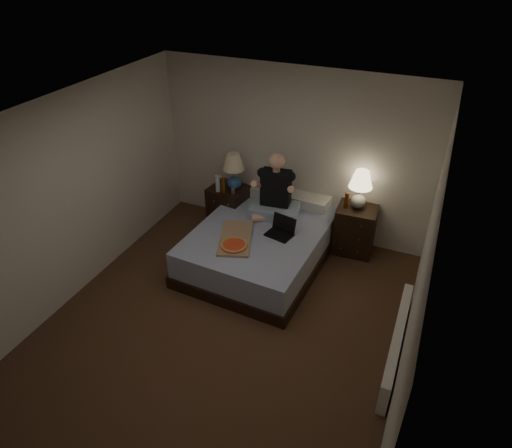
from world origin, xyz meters
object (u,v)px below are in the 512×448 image
at_px(soda_can, 233,190).
at_px(beer_bottle_left, 224,185).
at_px(nightstand_right, 355,229).
at_px(nightstand_left, 229,208).
at_px(radiator, 396,343).
at_px(laptop, 279,228).
at_px(bed, 261,244).
at_px(beer_bottle_right, 347,200).
at_px(lamp_left, 234,172).
at_px(water_bottle, 218,184).
at_px(person, 275,186).
at_px(lamp_right, 360,190).
at_px(pizza_box, 234,246).

distance_m(soda_can, beer_bottle_left, 0.16).
bearing_deg(beer_bottle_left, nightstand_right, 9.45).
height_order(nightstand_left, radiator, nightstand_left).
bearing_deg(nightstand_right, laptop, -138.17).
height_order(bed, beer_bottle_right, beer_bottle_right).
xyz_separation_m(lamp_left, water_bottle, (-0.18, -0.17, -0.15)).
relative_size(water_bottle, beer_bottle_left, 1.09).
height_order(beer_bottle_right, person, person).
height_order(bed, nightstand_right, nightstand_right).
distance_m(nightstand_right, water_bottle, 2.09).
bearing_deg(beer_bottle_right, radiator, -59.22).
bearing_deg(bed, beer_bottle_left, 154.26).
relative_size(nightstand_left, lamp_right, 1.26).
xyz_separation_m(nightstand_right, pizza_box, (-1.27, -1.33, 0.23)).
distance_m(laptop, radiator, 2.03).
xyz_separation_m(nightstand_right, beer_bottle_right, (-0.16, -0.05, 0.47)).
relative_size(nightstand_left, radiator, 0.44).
height_order(soda_can, pizza_box, soda_can).
bearing_deg(person, radiator, -42.16).
bearing_deg(pizza_box, radiator, -31.29).
bearing_deg(person, lamp_left, 156.61).
relative_size(lamp_left, lamp_right, 1.00).
height_order(water_bottle, beer_bottle_left, water_bottle).
distance_m(pizza_box, radiator, 2.23).
distance_m(beer_bottle_right, radiator, 2.12).
xyz_separation_m(lamp_right, person, (-1.08, -0.39, 0.02)).
height_order(bed, beer_bottle_left, beer_bottle_left).
bearing_deg(lamp_left, beer_bottle_left, -120.36).
distance_m(nightstand_left, beer_bottle_left, 0.49).
bearing_deg(lamp_right, beer_bottle_right, -157.24).
relative_size(lamp_left, person, 0.60).
bearing_deg(radiator, lamp_right, 116.18).
relative_size(nightstand_left, pizza_box, 0.93).
relative_size(bed, nightstand_left, 3.07).
relative_size(beer_bottle_left, radiator, 0.14).
xyz_separation_m(lamp_left, beer_bottle_left, (-0.09, -0.16, -0.16)).
relative_size(laptop, radiator, 0.21).
distance_m(beer_bottle_left, pizza_box, 1.22).
xyz_separation_m(water_bottle, laptop, (1.16, -0.51, -0.17)).
xyz_separation_m(bed, beer_bottle_right, (0.97, 0.70, 0.55)).
bearing_deg(lamp_left, lamp_right, 5.40).
distance_m(person, laptop, 0.62).
relative_size(beer_bottle_right, radiator, 0.14).
bearing_deg(water_bottle, beer_bottle_left, 4.91).
xyz_separation_m(lamp_right, beer_bottle_left, (-1.91, -0.33, -0.17)).
bearing_deg(beer_bottle_left, person, -4.40).
relative_size(nightstand_right, lamp_left, 1.27).
distance_m(bed, beer_bottle_right, 1.32).
bearing_deg(person, lamp_right, 13.50).
height_order(water_bottle, laptop, water_bottle).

